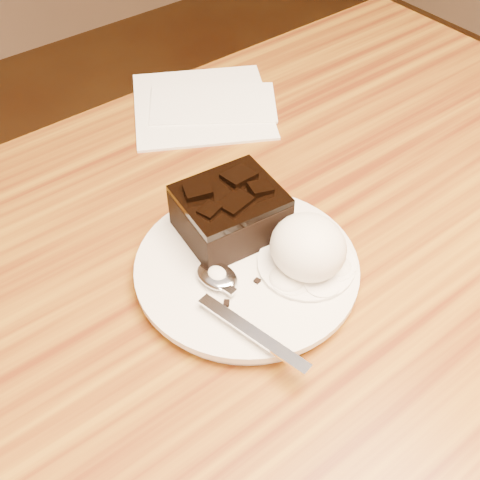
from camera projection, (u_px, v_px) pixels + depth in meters
plate at (247, 270)px, 0.56m from camera, size 0.21×0.21×0.02m
brownie at (230, 215)px, 0.57m from camera, size 0.10×0.09×0.04m
ice_cream_scoop at (308, 247)px, 0.54m from camera, size 0.07×0.07×0.06m
melt_puddle at (306, 264)px, 0.55m from camera, size 0.09×0.09×0.00m
spoon at (217, 277)px, 0.54m from camera, size 0.06×0.17×0.01m
napkin at (202, 104)px, 0.76m from camera, size 0.23×0.23×0.01m
crumb_a at (226, 303)px, 0.52m from camera, size 0.01×0.01×0.00m
crumb_b at (257, 281)px, 0.54m from camera, size 0.01×0.01×0.00m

